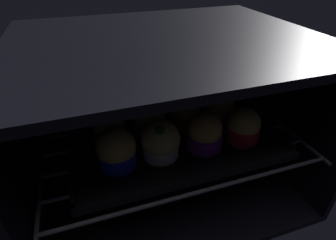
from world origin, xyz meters
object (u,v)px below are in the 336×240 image
Objects in this scene: muffin_row1_col2 at (185,112)px; muffin_row2_col1 at (139,99)px; muffin_row1_col0 at (109,125)px; muffin_row2_col2 at (172,95)px; muffin_row1_col1 at (148,117)px; baking_tray at (168,129)px; muffin_row0_col2 at (205,133)px; muffin_row2_col3 at (205,89)px; muffin_row0_col0 at (116,150)px; muffin_row2_col0 at (104,105)px; muffin_row1_col3 at (220,106)px; muffin_row0_col3 at (243,126)px; muffin_row0_col1 at (161,141)px.

muffin_row2_col1 is (-8.40, 8.91, 0.21)cm from muffin_row1_col2.
muffin_row2_col2 is at bearing 25.50° from muffin_row1_col0.
baking_tray is at bearing -2.92° from muffin_row1_col1.
muffin_row0_col2 reaches higher than muffin_row1_col0.
muffin_row2_col3 reaches higher than muffin_row1_col1.
baking_tray is 5.51× the size of muffin_row0_col2.
muffin_row0_col0 is at bearing -146.68° from muffin_row2_col3.
muffin_row2_col2 is at bearing 64.48° from baking_tray.
muffin_row1_col0 is 0.91× the size of muffin_row2_col0.
muffin_row1_col2 is at bearing 26.66° from muffin_row0_col0.
muffin_row0_col0 is at bearing -133.68° from muffin_row1_col1.
muffin_row1_col3 is at bearing -27.25° from muffin_row2_col1.
muffin_row2_col2 is (-9.39, 17.53, 0.10)cm from muffin_row0_col3.
baking_tray is 15.91cm from muffin_row0_col0.
muffin_row1_col1 reaches higher than muffin_row2_col1.
muffin_row1_col1 is 17.22cm from muffin_row1_col3.
muffin_row2_col3 is at bearing 44.32° from muffin_row0_col1.
muffin_row1_col0 is 16.99cm from muffin_row1_col2.
muffin_row0_col1 is 0.95× the size of muffin_row2_col3.
muffin_row1_col0 is (-26.35, 9.43, 0.09)cm from muffin_row0_col3.
muffin_row1_col3 is (25.59, 8.56, -0.34)cm from muffin_row0_col0.
muffin_row0_col1 is 17.38cm from muffin_row2_col1.
muffin_row0_col3 is at bearing -85.92° from muffin_row1_col3.
muffin_row2_col3 reaches higher than muffin_row0_col2.
baking_tray is 13.48cm from muffin_row1_col0.
muffin_row0_col2 is at bearing -1.48° from muffin_row0_col0.
muffin_row0_col2 is at bearing -44.48° from muffin_row2_col0.
muffin_row1_col1 is at bearing -0.94° from muffin_row1_col0.
baking_tray is 10.13cm from muffin_row2_col2.
muffin_row0_col1 is at bearing 178.34° from muffin_row0_col3.
muffin_row1_col3 is (12.78, 0.02, 3.66)cm from baking_tray.
muffin_row0_col2 is 24.74cm from muffin_row2_col0.
muffin_row1_col3 is 0.89× the size of muffin_row2_col3.
baking_tray is 5.52× the size of muffin_row0_col0.
muffin_row1_col3 is at bearing -91.20° from muffin_row2_col3.
muffin_row1_col1 is 1.04× the size of muffin_row2_col1.
muffin_row0_col0 is 1.08× the size of muffin_row1_col2.
muffin_row2_col1 is (0.06, 17.38, 0.11)cm from muffin_row0_col1.
muffin_row1_col2 is at bearing 136.17° from muffin_row0_col3.
muffin_row0_col3 is at bearing -34.03° from baking_tray.
baking_tray is 5.90× the size of muffin_row1_col3.
muffin_row1_col1 is at bearing 152.51° from muffin_row0_col3.
muffin_row0_col0 reaches higher than muffin_row2_col2.
baking_tray is 13.29cm from muffin_row1_col3.
muffin_row1_col2 is at bearing 45.06° from muffin_row0_col1.
muffin_row1_col0 is 8.50cm from muffin_row1_col1.
muffin_row0_col3 reaches higher than baking_tray.
muffin_row0_col2 reaches higher than muffin_row1_col3.
muffin_row1_col0 is (-8.53, 8.92, -0.00)cm from muffin_row0_col1.
baking_tray is 5.73× the size of muffin_row2_col2.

